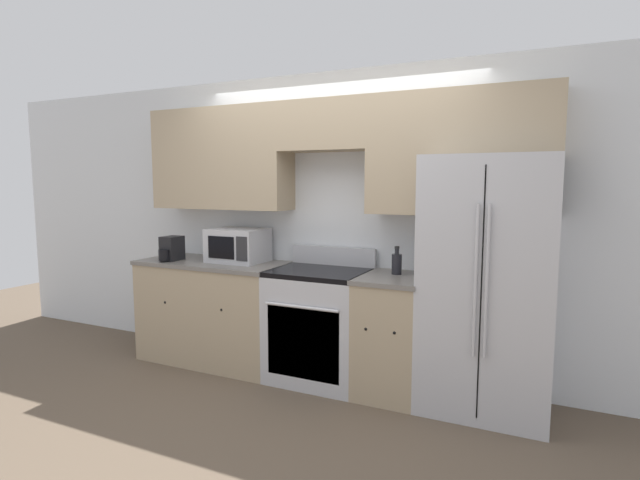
% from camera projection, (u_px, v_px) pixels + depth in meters
% --- Properties ---
extents(ground_plane, '(12.00, 12.00, 0.00)m').
position_uv_depth(ground_plane, '(303.00, 393.00, 3.94)').
color(ground_plane, brown).
extents(wall_back, '(8.00, 0.39, 2.60)m').
position_uv_depth(wall_back, '(333.00, 194.00, 4.28)').
color(wall_back, silver).
rests_on(wall_back, ground_plane).
extents(lower_cabinets_left, '(1.40, 0.64, 0.94)m').
position_uv_depth(lower_cabinets_left, '(215.00, 311.00, 4.63)').
color(lower_cabinets_left, tan).
rests_on(lower_cabinets_left, ground_plane).
extents(lower_cabinets_right, '(0.51, 0.64, 0.94)m').
position_uv_depth(lower_cabinets_right, '(392.00, 335.00, 3.90)').
color(lower_cabinets_right, tan).
rests_on(lower_cabinets_right, ground_plane).
extents(oven_range, '(0.78, 0.65, 1.10)m').
position_uv_depth(oven_range, '(319.00, 325.00, 4.17)').
color(oven_range, '#B7B7BC').
rests_on(oven_range, ground_plane).
extents(refrigerator, '(0.90, 0.74, 1.84)m').
position_uv_depth(refrigerator, '(488.00, 285.00, 3.59)').
color(refrigerator, '#B7B7BC').
rests_on(refrigerator, ground_plane).
extents(microwave, '(0.49, 0.39, 0.30)m').
position_uv_depth(microwave, '(238.00, 245.00, 4.53)').
color(microwave, '#B7B7BC').
rests_on(microwave, lower_cabinets_left).
extents(bottle, '(0.08, 0.08, 0.22)m').
position_uv_depth(bottle, '(397.00, 263.00, 3.92)').
color(bottle, black).
rests_on(bottle, lower_cabinets_right).
extents(paper_towel_holder, '(0.15, 0.25, 0.22)m').
position_uv_depth(paper_towel_holder, '(171.00, 249.00, 4.61)').
color(paper_towel_holder, black).
rests_on(paper_towel_holder, lower_cabinets_left).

